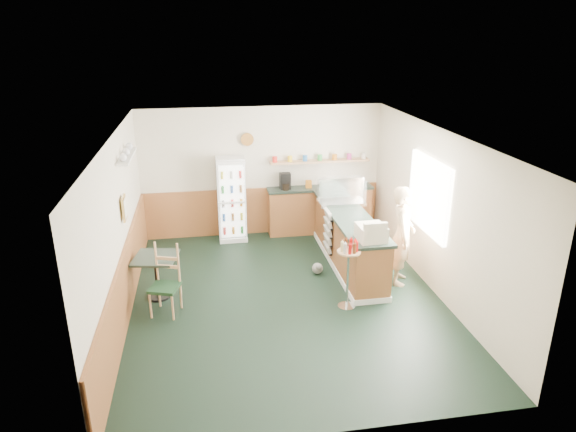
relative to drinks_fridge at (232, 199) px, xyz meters
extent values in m
plane|color=black|center=(0.67, -2.74, -0.87)|extent=(6.00, 6.00, 0.00)
cube|color=beige|center=(0.67, 0.27, 0.48)|extent=(5.00, 0.02, 2.70)
cube|color=beige|center=(-1.84, -2.74, 0.48)|extent=(0.02, 6.00, 2.70)
cube|color=beige|center=(3.18, -2.74, 0.48)|extent=(0.02, 6.00, 2.70)
cube|color=white|center=(0.67, -2.74, 1.84)|extent=(5.00, 6.00, 0.02)
cube|color=#A66335|center=(0.67, 0.23, -0.37)|extent=(4.98, 0.05, 1.00)
cube|color=#A66335|center=(-1.80, -2.74, -0.37)|extent=(0.05, 5.98, 1.00)
cube|color=white|center=(3.13, -2.44, 0.68)|extent=(0.06, 1.45, 1.25)
cube|color=tan|center=(-1.78, -2.24, 0.68)|extent=(0.03, 0.32, 0.38)
cube|color=white|center=(-1.73, -1.74, 1.38)|extent=(0.18, 1.20, 0.03)
cylinder|color=#A06528|center=(0.37, 0.20, 1.18)|extent=(0.26, 0.04, 0.26)
cube|color=#A66335|center=(2.02, -1.66, -0.39)|extent=(0.60, 2.95, 0.95)
cube|color=white|center=(2.02, -1.66, -0.82)|extent=(0.64, 2.97, 0.10)
cube|color=#243229|center=(2.02, -1.66, 0.12)|extent=(0.68, 3.01, 0.05)
cube|color=#A66335|center=(1.87, 0.06, -0.39)|extent=(2.20, 0.38, 0.95)
cube|color=#243229|center=(1.87, 0.06, 0.12)|extent=(2.24, 0.42, 0.05)
cube|color=tan|center=(1.87, 0.14, 0.68)|extent=(2.10, 0.22, 0.04)
cube|color=black|center=(1.12, 0.06, 0.31)|extent=(0.22, 0.18, 0.34)
cylinder|color=#B2664C|center=(0.92, 0.14, 0.76)|extent=(0.10, 0.10, 0.12)
cylinder|color=#B2664C|center=(1.24, 0.14, 0.76)|extent=(0.10, 0.10, 0.12)
cylinder|color=#B2664C|center=(1.56, 0.14, 0.76)|extent=(0.10, 0.10, 0.12)
cylinder|color=#B2664C|center=(1.87, 0.14, 0.76)|extent=(0.10, 0.10, 0.12)
cylinder|color=#B2664C|center=(2.19, 0.14, 0.76)|extent=(0.10, 0.10, 0.12)
cylinder|color=#B2664C|center=(2.51, 0.14, 0.76)|extent=(0.10, 0.10, 0.12)
cylinder|color=#B2664C|center=(2.82, 0.14, 0.76)|extent=(0.10, 0.10, 0.12)
cube|color=white|center=(0.00, 0.04, 0.00)|extent=(0.57, 0.41, 1.74)
cube|color=white|center=(0.00, -0.19, 0.01)|extent=(0.48, 0.02, 1.53)
cube|color=silver|center=(0.00, -0.26, 0.01)|extent=(0.52, 0.02, 1.59)
cube|color=silver|center=(2.02, -1.06, 0.17)|extent=(0.87, 0.45, 0.06)
cube|color=silver|center=(2.02, -1.06, 0.42)|extent=(0.85, 0.43, 0.43)
cube|color=beige|center=(2.02, -2.86, 0.27)|extent=(0.44, 0.46, 0.24)
imported|color=tan|center=(2.72, -2.45, 0.00)|extent=(0.60, 0.69, 1.73)
cylinder|color=silver|center=(1.59, -3.14, -0.86)|extent=(0.28, 0.28, 0.02)
cylinder|color=silver|center=(1.59, -3.14, -0.38)|extent=(0.04, 0.04, 0.95)
cylinder|color=tan|center=(1.59, -3.14, 0.09)|extent=(0.36, 0.36, 0.03)
cylinder|color=red|center=(1.69, -3.10, 0.18)|extent=(0.05, 0.05, 0.16)
cylinder|color=red|center=(1.65, -3.05, 0.18)|extent=(0.05, 0.05, 0.16)
cylinder|color=red|center=(1.57, -3.03, 0.18)|extent=(0.05, 0.05, 0.16)
cylinder|color=red|center=(1.51, -3.07, 0.18)|extent=(0.05, 0.05, 0.16)
cylinder|color=red|center=(1.48, -3.14, 0.18)|extent=(0.05, 0.05, 0.16)
cylinder|color=red|center=(1.51, -3.21, 0.18)|extent=(0.05, 0.05, 0.16)
cylinder|color=red|center=(1.57, -3.25, 0.18)|extent=(0.05, 0.05, 0.16)
cylinder|color=red|center=(1.65, -3.24, 0.18)|extent=(0.05, 0.05, 0.16)
cylinder|color=red|center=(1.70, -3.18, 0.18)|extent=(0.05, 0.05, 0.16)
cube|color=black|center=(1.68, -1.51, -0.62)|extent=(0.05, 0.41, 0.03)
cube|color=beige|center=(1.66, -1.51, -0.55)|extent=(0.09, 0.37, 0.14)
cube|color=black|center=(1.68, -1.51, -0.45)|extent=(0.05, 0.41, 0.03)
cube|color=beige|center=(1.66, -1.51, -0.38)|extent=(0.09, 0.37, 0.14)
cube|color=black|center=(1.68, -1.51, -0.28)|extent=(0.05, 0.41, 0.03)
cube|color=beige|center=(1.66, -1.51, -0.21)|extent=(0.09, 0.37, 0.14)
cube|color=black|center=(1.68, -1.51, -0.12)|extent=(0.05, 0.41, 0.03)
cube|color=beige|center=(1.66, -1.51, -0.05)|extent=(0.09, 0.37, 0.14)
cube|color=black|center=(1.68, -1.51, 0.05)|extent=(0.05, 0.41, 0.03)
cube|color=beige|center=(1.66, -1.51, 0.12)|extent=(0.09, 0.37, 0.14)
cylinder|color=black|center=(-1.38, -2.32, -0.85)|extent=(0.38, 0.38, 0.04)
cylinder|color=black|center=(-1.38, -2.32, -0.51)|extent=(0.08, 0.08, 0.66)
cube|color=#243229|center=(-1.38, -2.32, -0.16)|extent=(0.78, 0.78, 0.04)
cube|color=black|center=(-1.22, -2.86, -0.42)|extent=(0.52, 0.52, 0.05)
cylinder|color=tan|center=(-1.40, -3.03, -0.65)|extent=(0.04, 0.04, 0.43)
cylinder|color=tan|center=(-1.04, -3.03, -0.65)|extent=(0.04, 0.04, 0.43)
cylinder|color=tan|center=(-1.40, -2.68, -0.65)|extent=(0.04, 0.04, 0.43)
cylinder|color=tan|center=(-1.04, -2.68, -0.65)|extent=(0.04, 0.04, 0.43)
cube|color=tan|center=(-1.22, -2.67, -0.09)|extent=(0.37, 0.15, 0.67)
sphere|color=gray|center=(1.39, -1.91, -0.77)|extent=(0.20, 0.20, 0.20)
sphere|color=gray|center=(1.39, -2.01, -0.69)|extent=(0.12, 0.12, 0.12)
camera|label=1|loc=(-0.52, -10.05, 3.31)|focal=32.00mm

